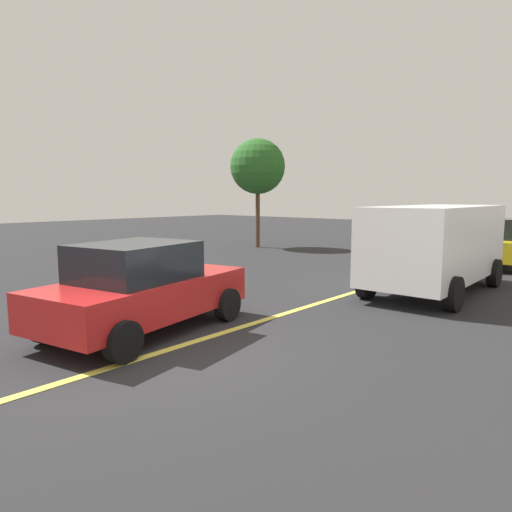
{
  "coord_description": "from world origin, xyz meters",
  "views": [
    {
      "loc": [
        -4.3,
        -5.73,
        2.43
      ],
      "look_at": [
        1.38,
        -0.73,
        1.45
      ],
      "focal_mm": 32.24,
      "sensor_mm": 36.0,
      "label": 1
    }
  ],
  "objects": [
    {
      "name": "ground_plane",
      "position": [
        0.0,
        0.0,
        0.0
      ],
      "size": [
        80.0,
        80.0,
        0.0
      ],
      "primitive_type": "plane",
      "color": "#262628"
    },
    {
      "name": "lane_marking_centre",
      "position": [
        3.0,
        0.0,
        0.01
      ],
      "size": [
        28.0,
        0.16,
        0.01
      ],
      "primitive_type": "cube",
      "color": "#E0D14C"
    },
    {
      "name": "white_van",
      "position": [
        7.39,
        -1.51,
        1.27
      ],
      "size": [
        5.25,
        2.37,
        2.2
      ],
      "color": "white",
      "rests_on": "ground_plane"
    },
    {
      "name": "car_red_approaching",
      "position": [
        0.42,
        1.16,
        0.82
      ],
      "size": [
        4.27,
        2.6,
        1.63
      ],
      "color": "red",
      "rests_on": "ground_plane"
    },
    {
      "name": "car_yellow_mid_road",
      "position": [
        13.3,
        -1.34,
        0.84
      ],
      "size": [
        4.22,
        2.49,
        1.69
      ],
      "color": "gold",
      "rests_on": "ground_plane"
    },
    {
      "name": "tree_left_verge",
      "position": [
        12.43,
        8.89,
        3.86
      ],
      "size": [
        2.62,
        2.62,
        5.18
      ],
      "color": "#513823",
      "rests_on": "ground_plane"
    }
  ]
}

